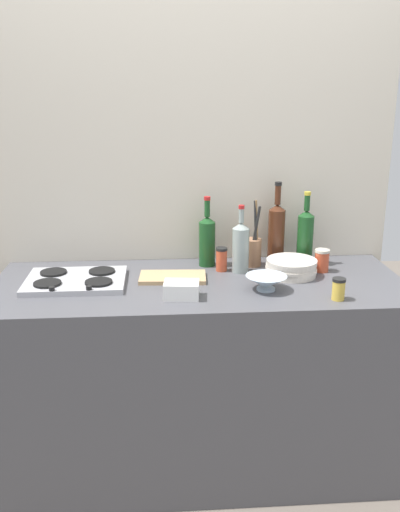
# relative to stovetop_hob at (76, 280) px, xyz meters

# --- Properties ---
(ground_plane) EXTENTS (6.00, 6.00, 0.00)m
(ground_plane) POSITION_rel_stovetop_hob_xyz_m (0.54, -0.03, -0.91)
(ground_plane) COLOR #6B6056
(ground_plane) RESTS_ON ground
(counter_block) EXTENTS (1.80, 0.70, 0.90)m
(counter_block) POSITION_rel_stovetop_hob_xyz_m (0.54, -0.03, -0.46)
(counter_block) COLOR #4C4C51
(counter_block) RESTS_ON ground
(backsplash_panel) EXTENTS (1.90, 0.06, 2.18)m
(backsplash_panel) POSITION_rel_stovetop_hob_xyz_m (0.54, 0.35, 0.17)
(backsplash_panel) COLOR beige
(backsplash_panel) RESTS_ON ground
(stovetop_hob) EXTENTS (0.43, 0.32, 0.04)m
(stovetop_hob) POSITION_rel_stovetop_hob_xyz_m (0.00, 0.00, 0.00)
(stovetop_hob) COLOR #B2B2B7
(stovetop_hob) RESTS_ON counter_block
(plate_stack) EXTENTS (0.23, 0.23, 0.07)m
(plate_stack) POSITION_rel_stovetop_hob_xyz_m (0.96, 0.04, 0.02)
(plate_stack) COLOR silver
(plate_stack) RESTS_ON counter_block
(wine_bottle_leftmost) EXTENTS (0.08, 0.08, 0.31)m
(wine_bottle_leftmost) POSITION_rel_stovetop_hob_xyz_m (0.73, 0.11, 0.11)
(wine_bottle_leftmost) COLOR gray
(wine_bottle_leftmost) RESTS_ON counter_block
(wine_bottle_mid_left) EXTENTS (0.08, 0.08, 0.39)m
(wine_bottle_mid_left) POSITION_rel_stovetop_hob_xyz_m (0.92, 0.23, 0.14)
(wine_bottle_mid_left) COLOR #472314
(wine_bottle_mid_left) RESTS_ON counter_block
(wine_bottle_mid_right) EXTENTS (0.08, 0.08, 0.35)m
(wine_bottle_mid_right) POSITION_rel_stovetop_hob_xyz_m (1.05, 0.20, 0.12)
(wine_bottle_mid_right) COLOR #19471E
(wine_bottle_mid_right) RESTS_ON counter_block
(wine_bottle_rightmost) EXTENTS (0.08, 0.08, 0.33)m
(wine_bottle_rightmost) POSITION_rel_stovetop_hob_xyz_m (0.59, 0.21, 0.11)
(wine_bottle_rightmost) COLOR #19471E
(wine_bottle_rightmost) RESTS_ON counter_block
(mixing_bowl) EXTENTS (0.17, 0.17, 0.06)m
(mixing_bowl) POSITION_rel_stovetop_hob_xyz_m (0.81, -0.14, 0.02)
(mixing_bowl) COLOR silver
(mixing_bowl) RESTS_ON counter_block
(butter_dish) EXTENTS (0.15, 0.12, 0.07)m
(butter_dish) POSITION_rel_stovetop_hob_xyz_m (0.45, -0.20, 0.02)
(butter_dish) COLOR white
(butter_dish) RESTS_ON counter_block
(utensil_crock) EXTENTS (0.09, 0.09, 0.32)m
(utensil_crock) POSITION_rel_stovetop_hob_xyz_m (0.80, 0.19, 0.06)
(utensil_crock) COLOR #996B4C
(utensil_crock) RESTS_ON counter_block
(condiment_jar_front) EXTENTS (0.05, 0.05, 0.11)m
(condiment_jar_front) POSITION_rel_stovetop_hob_xyz_m (0.65, 0.13, 0.04)
(condiment_jar_front) COLOR #C64C2D
(condiment_jar_front) RESTS_ON counter_block
(condiment_jar_rear) EXTENTS (0.07, 0.07, 0.10)m
(condiment_jar_rear) POSITION_rel_stovetop_hob_xyz_m (1.11, 0.09, 0.04)
(condiment_jar_rear) COLOR #C64C2D
(condiment_jar_rear) RESTS_ON counter_block
(condiment_jar_spare) EXTENTS (0.05, 0.05, 0.09)m
(condiment_jar_spare) POSITION_rel_stovetop_hob_xyz_m (1.07, -0.27, 0.03)
(condiment_jar_spare) COLOR gold
(condiment_jar_spare) RESTS_ON counter_block
(cutting_board) EXTENTS (0.30, 0.18, 0.02)m
(cutting_board) POSITION_rel_stovetop_hob_xyz_m (0.42, 0.02, -0.01)
(cutting_board) COLOR tan
(cutting_board) RESTS_ON counter_block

